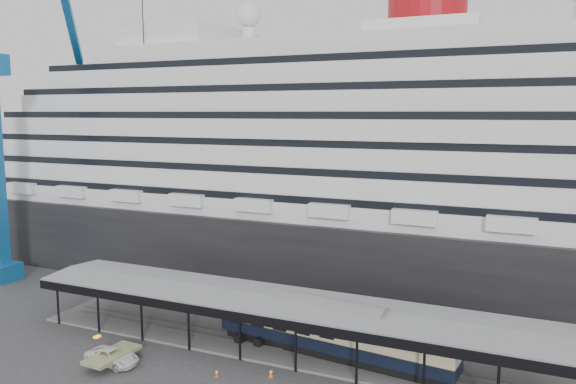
% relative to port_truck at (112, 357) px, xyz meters
% --- Properties ---
extents(ground, '(200.00, 200.00, 0.00)m').
position_rel_port_truck_xyz_m(ground, '(13.46, 4.73, -0.74)').
color(ground, '#353537').
rests_on(ground, ground).
extents(cruise_ship, '(130.00, 30.00, 43.90)m').
position_rel_port_truck_xyz_m(cruise_ship, '(13.51, 36.73, 17.61)').
color(cruise_ship, black).
rests_on(cruise_ship, ground).
extents(platform_canopy, '(56.00, 9.18, 5.30)m').
position_rel_port_truck_xyz_m(platform_canopy, '(13.46, 9.73, 1.62)').
color(platform_canopy, slate).
rests_on(platform_canopy, ground).
extents(crane_blue, '(22.63, 19.19, 47.60)m').
position_rel_port_truck_xyz_m(crane_blue, '(-31.65, 15.35, 19.21)').
color(crane_blue, '#1664A8').
rests_on(crane_blue, ground).
extents(port_truck, '(5.48, 2.77, 1.49)m').
position_rel_port_truck_xyz_m(port_truck, '(0.00, 0.00, 0.00)').
color(port_truck, white).
rests_on(port_truck, ground).
extents(pullman_carriage, '(24.39, 5.89, 23.75)m').
position_rel_port_truck_xyz_m(pullman_carriage, '(18.41, 9.73, 2.12)').
color(pullman_carriage, black).
rests_on(pullman_carriage, ground).
extents(traffic_cone_left, '(0.51, 0.51, 0.82)m').
position_rel_port_truck_xyz_m(traffic_cone_left, '(14.78, 3.68, -0.33)').
color(traffic_cone_left, orange).
rests_on(traffic_cone_left, ground).
extents(traffic_cone_mid, '(0.41, 0.41, 0.76)m').
position_rel_port_truck_xyz_m(traffic_cone_mid, '(10.31, 1.77, -0.37)').
color(traffic_cone_mid, '#F64A0D').
rests_on(traffic_cone_mid, ground).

